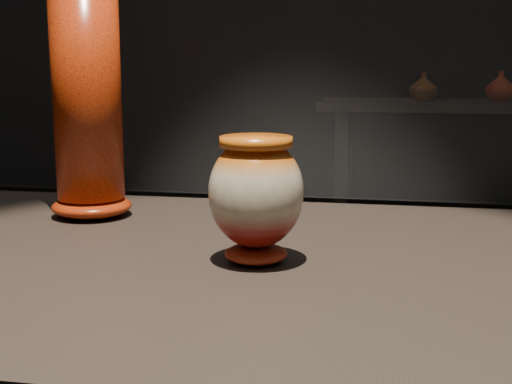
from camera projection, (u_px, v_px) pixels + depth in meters
main_vase at (256, 194)px, 0.94m from camera, size 0.16×0.16×0.17m
tall_vase at (87, 94)px, 1.19m from camera, size 0.15×0.15×0.43m
back_shelf at (485, 145)px, 4.32m from camera, size 2.00×0.60×0.90m
back_vase_left at (423, 87)px, 4.29m from camera, size 0.18×0.18×0.17m
back_vase_mid at (500, 87)px, 4.22m from camera, size 0.21×0.21×0.18m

